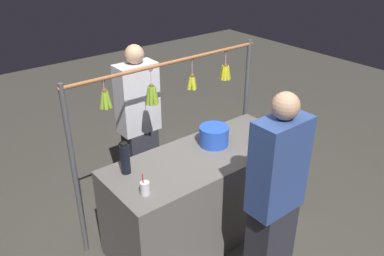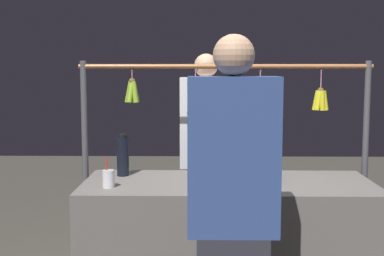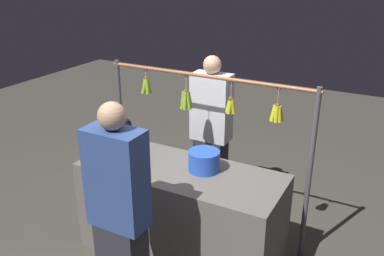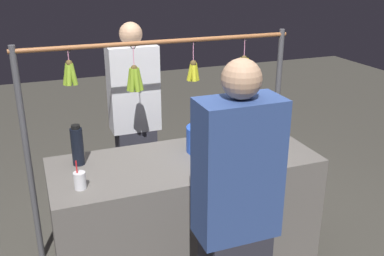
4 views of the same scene
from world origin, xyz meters
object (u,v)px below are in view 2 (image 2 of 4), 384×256
water_bottle (123,156)px  vendor_person (206,163)px  blue_bucket (256,165)px  drink_cup (108,179)px  customer_person (232,225)px

water_bottle → vendor_person: size_ratio=0.16×
vendor_person → blue_bucket: bearing=111.7°
water_bottle → blue_bucket: size_ratio=1.03×
blue_bucket → drink_cup: 0.93m
blue_bucket → customer_person: customer_person is taller
water_bottle → vendor_person: (-0.55, -0.69, -0.17)m
water_bottle → drink_cup: water_bottle is taller
drink_cup → water_bottle: bearing=-95.9°
blue_bucket → vendor_person: (0.31, -0.79, -0.13)m
customer_person → drink_cup: bearing=-43.6°
blue_bucket → drink_cup: drink_cup is taller
blue_bucket → drink_cup: (0.90, 0.25, -0.04)m
water_bottle → blue_bucket: bearing=173.9°
vendor_person → customer_person: bearing=93.5°
water_bottle → vendor_person: 0.90m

